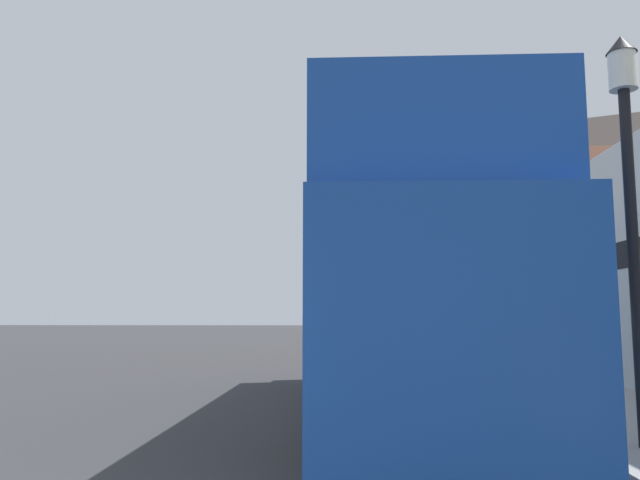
# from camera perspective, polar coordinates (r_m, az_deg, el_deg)

# --- Properties ---
(ground_plane) EXTENTS (144.00, 144.00, 0.00)m
(ground_plane) POSITION_cam_1_polar(r_m,az_deg,el_deg) (24.18, -2.81, -10.65)
(ground_plane) COLOR #333335
(sidewalk) EXTENTS (2.93, 108.00, 0.14)m
(sidewalk) POSITION_cam_1_polar(r_m,az_deg,el_deg) (21.46, 13.75, -10.75)
(sidewalk) COLOR #999993
(sidewalk) RESTS_ON ground_plane
(brick_terrace_rear) EXTENTS (6.00, 17.21, 9.15)m
(brick_terrace_rear) POSITION_cam_1_polar(r_m,az_deg,el_deg) (25.64, 22.01, 0.30)
(brick_terrace_rear) COLOR #9E664C
(brick_terrace_rear) RESTS_ON ground_plane
(tour_bus) EXTENTS (2.51, 11.03, 3.92)m
(tour_bus) POSITION_cam_1_polar(r_m,az_deg,el_deg) (10.66, 7.33, -6.02)
(tour_bus) COLOR #19479E
(tour_bus) RESTS_ON ground_plane
(parked_car_ahead_of_bus) EXTENTS (1.80, 4.51, 1.43)m
(parked_car_ahead_of_bus) POSITION_cam_1_polar(r_m,az_deg,el_deg) (18.31, 7.43, -9.71)
(parked_car_ahead_of_bus) COLOR black
(parked_car_ahead_of_bus) RESTS_ON ground_plane
(lamp_post_nearest) EXTENTS (0.35, 0.35, 4.78)m
(lamp_post_nearest) POSITION_cam_1_polar(r_m,az_deg,el_deg) (8.17, 26.31, 6.79)
(lamp_post_nearest) COLOR black
(lamp_post_nearest) RESTS_ON sidewalk
(lamp_post_second) EXTENTS (0.35, 0.35, 4.96)m
(lamp_post_second) POSITION_cam_1_polar(r_m,az_deg,el_deg) (16.07, 13.50, 0.26)
(lamp_post_second) COLOR black
(lamp_post_second) RESTS_ON sidewalk
(lamp_post_third) EXTENTS (0.35, 0.35, 4.80)m
(lamp_post_third) POSITION_cam_1_polar(r_m,az_deg,el_deg) (24.31, 9.82, -2.42)
(lamp_post_third) COLOR black
(lamp_post_third) RESTS_ON sidewalk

